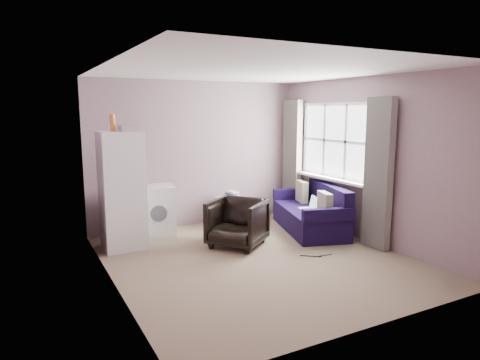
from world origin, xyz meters
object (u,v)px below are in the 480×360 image
Objects in this scene: side_table at (232,209)px; washing_machine at (157,209)px; fridge at (122,190)px; sofa at (312,213)px; armchair at (237,220)px.

washing_machine is at bearing 177.47° from side_table.
fridge reaches higher than sofa.
fridge is at bearing -173.12° from sofa.
armchair reaches higher than side_table.
washing_machine reaches higher than armchair.
side_table is 0.31× the size of sofa.
side_table is (1.99, 0.42, -0.58)m from fridge.
armchair is 0.98× the size of washing_machine.
armchair is at bearing -42.45° from washing_machine.
side_table is at bearing 154.05° from sofa.
washing_machine reaches higher than side_table.
fridge reaches higher than washing_machine.
side_table is at bearing 118.70° from armchair.
sofa is at bearing 57.49° from armchair.
fridge is at bearing -168.19° from side_table.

